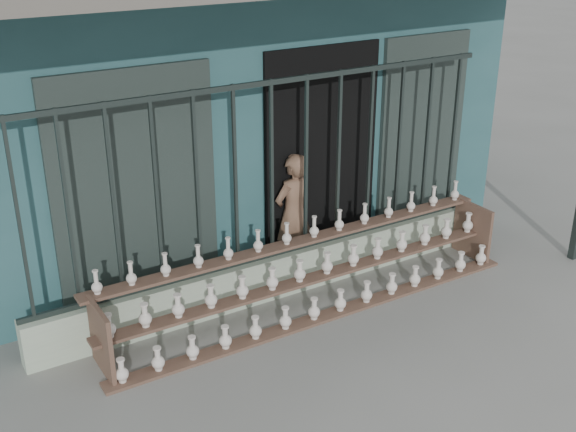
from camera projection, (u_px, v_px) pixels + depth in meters
ground at (346, 357)px, 6.43m from camera, size 60.00×60.00×0.00m
workshop_building at (155, 85)px, 9.11m from camera, size 7.40×6.60×3.21m
parapet_wall at (273, 276)px, 7.36m from camera, size 5.00×0.20×0.45m
security_fence at (272, 172)px, 6.92m from camera, size 5.00×0.04×1.80m
shelf_rack at (314, 274)px, 7.10m from camera, size 4.50×0.68×0.85m
elderly_woman at (294, 214)px, 7.69m from camera, size 0.54×0.41×1.35m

